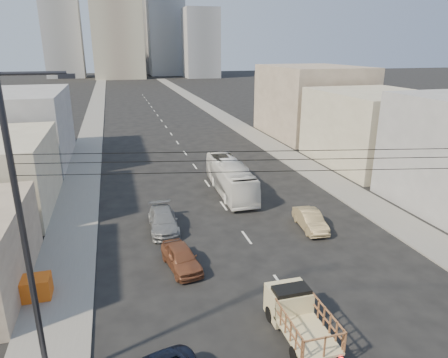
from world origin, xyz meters
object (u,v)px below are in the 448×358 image
flatbed_pickup (299,314)px  streetlamp_left (27,236)px  sedan_brown (181,257)px  sedan_tan (310,220)px  crate_stack (33,288)px  sedan_grey (163,221)px  city_bus (230,177)px

flatbed_pickup → streetlamp_left: 11.79m
sedan_brown → sedan_tan: size_ratio=1.00×
sedan_brown → crate_stack: bearing=178.3°
sedan_tan → crate_stack: (-17.89, -3.96, 0.02)m
flatbed_pickup → sedan_tan: bearing=60.2°
flatbed_pickup → sedan_grey: flatbed_pickup is taller
sedan_brown → sedan_grey: (-0.37, 5.56, 0.01)m
city_bus → sedan_grey: bearing=-136.1°
flatbed_pickup → city_bus: city_bus is taller
sedan_brown → sedan_tan: (9.92, 2.89, -0.02)m
sedan_tan → crate_stack: bearing=-161.9°
city_bus → crate_stack: city_bus is taller
sedan_tan → sedan_brown: bearing=-158.1°
sedan_grey → sedan_tan: bearing=-13.0°
city_bus → streetlamp_left: 23.48m
city_bus → streetlamp_left: streetlamp_left is taller
sedan_brown → streetlamp_left: bearing=-140.6°
sedan_tan → crate_stack: 18.33m
city_bus → sedan_tan: city_bus is taller
city_bus → sedan_brown: bearing=-117.1°
sedan_grey → flatbed_pickup: bearing=-69.0°
sedan_brown → crate_stack: (-7.97, -1.06, 0.00)m
flatbed_pickup → streetlamp_left: size_ratio=0.37×
sedan_grey → crate_stack: sedan_grey is taller
flatbed_pickup → sedan_brown: 8.30m
sedan_brown → sedan_grey: sedan_grey is taller
city_bus → sedan_tan: size_ratio=2.52×
sedan_tan → streetlamp_left: size_ratio=0.34×
streetlamp_left → crate_stack: streetlamp_left is taller
city_bus → crate_stack: bearing=-136.7°
city_bus → sedan_tan: 9.54m
streetlamp_left → city_bus: bearing=55.9°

